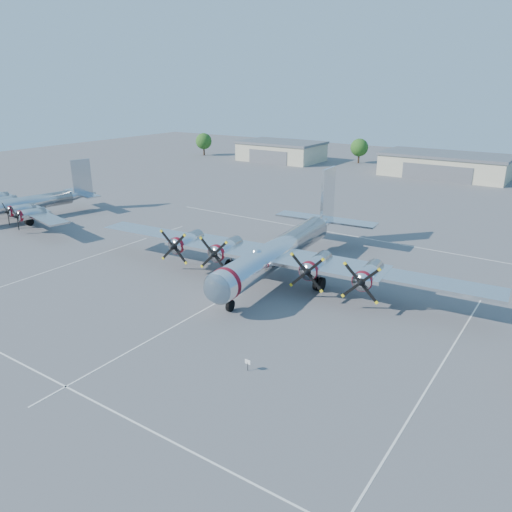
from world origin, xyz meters
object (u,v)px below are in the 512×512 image
Objects in this scene: tree_west at (359,148)px; info_placard at (248,363)px; main_bomber_b29 at (281,275)px; bomber_west at (29,219)px; hangar_center at (445,165)px; tree_far_west at (204,141)px; hangar_west at (281,151)px.

info_placard is at bearing -71.29° from tree_west.
main_bomber_b29 is 46.99m from bomber_west.
info_placard is (55.39, -17.02, 0.67)m from bomber_west.
hangar_center is 76.02m from main_bomber_b29.
info_placard is at bearing -5.23° from bomber_west.
tree_west reaches higher than hangar_center.
bomber_west is (24.42, -73.73, -4.22)m from tree_far_west.
hangar_center is (45.00, -0.00, -0.00)m from hangar_west.
tree_far_west reaches higher than main_bomber_b29.
tree_west is (45.00, 12.00, 0.00)m from tree_far_west.
tree_west reaches higher than hangar_west.
hangar_center is 0.87× the size of bomber_west.
main_bomber_b29 is at bearing -58.59° from hangar_west.
tree_west is 0.14× the size of main_bomber_b29.
tree_far_west is 0.20× the size of bomber_west.
tree_far_west is 101.47m from main_bomber_b29.
hangar_west is 0.79× the size of hangar_center.
tree_west is at bearing 102.63° from main_bomber_b29.
main_bomber_b29 is 20.58m from info_placard.
hangar_center is 0.61× the size of main_bomber_b29.
hangar_west is 25.36m from tree_far_west.
tree_west is at bearing 109.65° from info_placard.
hangar_west is 0.48× the size of main_bomber_b29.
hangar_west is at bearing 116.61° from main_bomber_b29.
hangar_center is 4.31× the size of tree_far_west.
bomber_west is at bearing -71.68° from tree_far_west.
bomber_west is 34.38× the size of info_placard.
bomber_west is (-46.96, -1.74, 0.00)m from main_bomber_b29.
main_bomber_b29 is (71.38, -71.99, -4.22)m from tree_far_west.
hangar_west reaches higher than main_bomber_b29.
tree_far_west is at bearing 129.95° from main_bomber_b29.
info_placard is at bearing -70.61° from main_bomber_b29.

